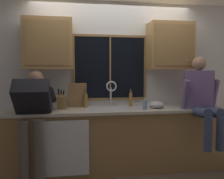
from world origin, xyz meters
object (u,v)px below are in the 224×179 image
mixing_bowl (156,105)px  bottle_tall_clear (86,100)px  person_sitting_on_counter (202,97)px  soap_dispenser (145,105)px  person_standing (33,113)px  knife_block (61,102)px  cutting_board (78,95)px  bottle_green_glass (131,99)px

mixing_bowl → bottle_tall_clear: 1.07m
person_sitting_on_counter → soap_dispenser: (-0.81, 0.12, -0.12)m
soap_dispenser → person_standing: bearing=-175.2°
mixing_bowl → bottle_tall_clear: bearing=167.9°
soap_dispenser → bottle_tall_clear: (-0.83, 0.32, 0.04)m
person_standing → mixing_bowl: (1.74, 0.23, 0.04)m
mixing_bowl → soap_dispenser: 0.24m
bottle_tall_clear → soap_dispenser: bearing=-21.4°
knife_block → cutting_board: 0.28m
mixing_bowl → soap_dispenser: soap_dispenser is taller
bottle_green_glass → bottle_tall_clear: 0.70m
bottle_green_glass → soap_dispenser: bearing=-67.4°
cutting_board → bottle_tall_clear: (0.12, -0.04, -0.07)m
knife_block → person_standing: bearing=-133.7°
person_sitting_on_counter → soap_dispenser: bearing=171.6°
person_standing → soap_dispenser: bearing=4.8°
mixing_bowl → knife_block: bearing=174.9°
person_sitting_on_counter → bottle_tall_clear: (-1.64, 0.44, -0.07)m
person_sitting_on_counter → knife_block: size_ratio=3.92×
mixing_bowl → bottle_green_glass: 0.41m
person_standing → bottle_tall_clear: 0.84m
knife_block → cutting_board: size_ratio=0.85×
knife_block → soap_dispenser: knife_block is taller
soap_dispenser → bottle_green_glass: 0.35m
knife_block → soap_dispenser: (1.18, -0.23, -0.04)m
knife_block → bottle_tall_clear: knife_block is taller
soap_dispenser → bottle_green_glass: bearing=112.6°
person_standing → bottle_green_glass: 1.47m
person_standing → bottle_tall_clear: (0.70, 0.45, 0.10)m
person_standing → knife_block: size_ratio=4.61×
knife_block → bottle_tall_clear: 0.37m
person_standing → bottle_tall_clear: person_standing is taller
person_sitting_on_counter → knife_block: 2.03m
person_sitting_on_counter → cutting_board: person_sitting_on_counter is taller
cutting_board → knife_block: bearing=-150.4°
cutting_board → soap_dispenser: size_ratio=2.15×
person_standing → cutting_board: person_standing is taller
person_sitting_on_counter → knife_block: person_sitting_on_counter is taller
person_standing → bottle_tall_clear: size_ratio=5.54×
cutting_board → bottle_tall_clear: bearing=-16.7°
person_sitting_on_counter → bottle_green_glass: person_sitting_on_counter is taller
person_standing → cutting_board: (0.58, 0.49, 0.17)m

